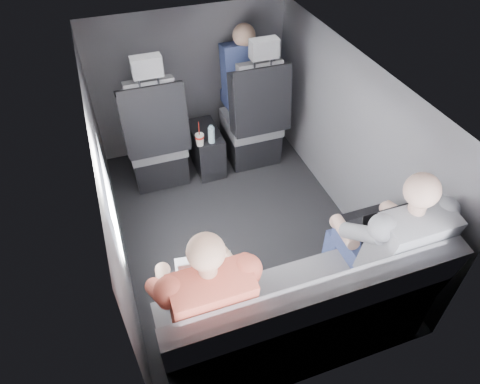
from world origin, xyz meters
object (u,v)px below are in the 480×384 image
object	(u,v)px
front_seat_left	(156,143)
passenger_rear_left	(206,299)
center_console	(206,149)
soda_cup	(200,139)
rear_bench	(296,318)
front_seat_right	(253,124)
water_bottle	(211,135)
laptop_black	(375,223)
passenger_front_right	(244,76)
passenger_rear_right	(386,244)
laptop_white	(208,274)

from	to	relation	value
front_seat_left	passenger_rear_left	size ratio (longest dim) A/B	1.04
center_console	soda_cup	size ratio (longest dim) A/B	2.04
rear_bench	passenger_rear_left	distance (m)	0.61
front_seat_right	water_bottle	world-z (taller)	front_seat_right
laptop_black	passenger_rear_left	world-z (taller)	passenger_rear_left
passenger_rear_left	laptop_black	bearing A→B (deg)	8.49
center_console	passenger_rear_left	bearing A→B (deg)	-105.60
front_seat_right	center_console	world-z (taller)	front_seat_right
soda_cup	laptop_black	bearing A→B (deg)	-63.61
passenger_front_right	center_console	bearing A→B (deg)	-154.00
passenger_rear_left	passenger_rear_right	xyz separation A→B (m)	(1.11, -0.00, 0.01)
center_console	soda_cup	world-z (taller)	soda_cup
laptop_black	passenger_rear_left	xyz separation A→B (m)	(-1.15, -0.17, -0.01)
front_seat_left	rear_bench	distance (m)	1.96
laptop_black	passenger_rear_right	world-z (taller)	passenger_rear_right
laptop_white	laptop_black	size ratio (longest dim) A/B	1.08
front_seat_left	soda_cup	xyz separation A→B (m)	(0.35, -0.15, 0.06)
front_seat_left	soda_cup	size ratio (longest dim) A/B	5.39
soda_cup	passenger_front_right	xyz separation A→B (m)	(0.55, 0.41, 0.29)
water_bottle	laptop_white	size ratio (longest dim) A/B	0.46
front_seat_right	passenger_rear_left	size ratio (longest dim) A/B	1.04
front_seat_right	rear_bench	xyz separation A→B (m)	(-0.45, -1.90, -0.09)
passenger_rear_right	center_console	bearing A→B (deg)	107.96
front_seat_right	laptop_white	size ratio (longest dim) A/B	3.45
soda_cup	laptop_white	size ratio (longest dim) A/B	0.64
rear_bench	passenger_front_right	world-z (taller)	passenger_front_right
water_bottle	front_seat_right	bearing A→B (deg)	18.09
front_seat_left	passenger_rear_right	xyz separation A→B (m)	(1.05, -1.81, 0.24)
passenger_rear_right	passenger_rear_left	bearing A→B (deg)	179.98
passenger_front_right	front_seat_left	bearing A→B (deg)	-163.96
center_console	laptop_black	size ratio (longest dim) A/B	1.41
laptop_white	passenger_front_right	xyz separation A→B (m)	(0.91, 1.92, 0.12)
soda_cup	passenger_front_right	size ratio (longest dim) A/B	0.30
passenger_rear_left	front_seat_right	bearing A→B (deg)	61.88
laptop_white	passenger_rear_left	world-z (taller)	passenger_rear_left
passenger_rear_right	rear_bench	bearing A→B (deg)	-171.00
soda_cup	passenger_rear_left	world-z (taller)	passenger_rear_left
center_console	water_bottle	xyz separation A→B (m)	(0.01, -0.18, 0.28)
center_console	water_bottle	size ratio (longest dim) A/B	2.88
laptop_white	passenger_front_right	bearing A→B (deg)	64.64
laptop_white	passenger_rear_right	distance (m)	1.07
front_seat_right	passenger_rear_right	xyz separation A→B (m)	(0.15, -1.81, 0.24)
water_bottle	rear_bench	bearing A→B (deg)	-90.27
passenger_rear_right	laptop_white	bearing A→B (deg)	172.07
front_seat_right	laptop_black	distance (m)	1.66
rear_bench	laptop_black	distance (m)	0.76
laptop_black	passenger_front_right	size ratio (longest dim) A/B	0.43
rear_bench	passenger_rear_right	xyz separation A→B (m)	(0.60, 0.09, 0.33)
front_seat_left	rear_bench	bearing A→B (deg)	-76.69
rear_bench	passenger_front_right	xyz separation A→B (m)	(0.45, 2.16, 0.44)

